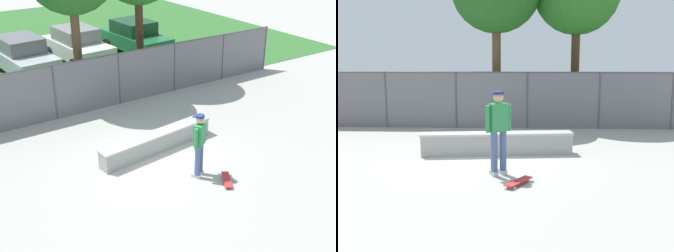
# 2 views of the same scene
# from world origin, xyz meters

# --- Properties ---
(ground_plane) EXTENTS (80.00, 80.00, 0.00)m
(ground_plane) POSITION_xyz_m (0.00, 0.00, 0.00)
(ground_plane) COLOR #ADAAA3
(grass_strip) EXTENTS (29.52, 20.00, 0.02)m
(grass_strip) POSITION_xyz_m (0.00, 14.83, 0.01)
(grass_strip) COLOR #336B2D
(grass_strip) RESTS_ON ground
(concrete_ledge) EXTENTS (3.99, 0.91, 0.59)m
(concrete_ledge) POSITION_xyz_m (0.43, 0.63, 0.30)
(concrete_ledge) COLOR #999993
(concrete_ledge) RESTS_ON ground
(skateboarder) EXTENTS (0.53, 0.41, 1.84)m
(skateboarder) POSITION_xyz_m (0.59, -1.25, 1.03)
(skateboarder) COLOR beige
(skateboarder) RESTS_ON ground
(skateboard) EXTENTS (0.60, 0.78, 0.09)m
(skateboard) POSITION_xyz_m (1.03, -1.93, 0.07)
(skateboard) COLOR red
(skateboard) RESTS_ON ground
(chainlink_fence) EXTENTS (17.59, 0.07, 1.99)m
(chainlink_fence) POSITION_xyz_m (-0.00, 4.53, 1.07)
(chainlink_fence) COLOR #4C4C51
(chainlink_fence) RESTS_ON ground
(car_blue) EXTENTS (2.27, 4.33, 1.66)m
(car_blue) POSITION_xyz_m (-3.77, 10.55, 0.84)
(car_blue) COLOR #233D9E
(car_blue) RESTS_ON ground
(car_silver) EXTENTS (2.27, 4.33, 1.66)m
(car_silver) POSITION_xyz_m (-0.66, 10.04, 0.84)
(car_silver) COLOR #B7BABF
(car_silver) RESTS_ON ground
(car_white) EXTENTS (2.27, 4.33, 1.66)m
(car_white) POSITION_xyz_m (2.09, 10.34, 0.84)
(car_white) COLOR silver
(car_white) RESTS_ON ground
(car_green) EXTENTS (2.27, 4.33, 1.66)m
(car_green) POSITION_xyz_m (5.13, 10.10, 0.84)
(car_green) COLOR #1E6638
(car_green) RESTS_ON ground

